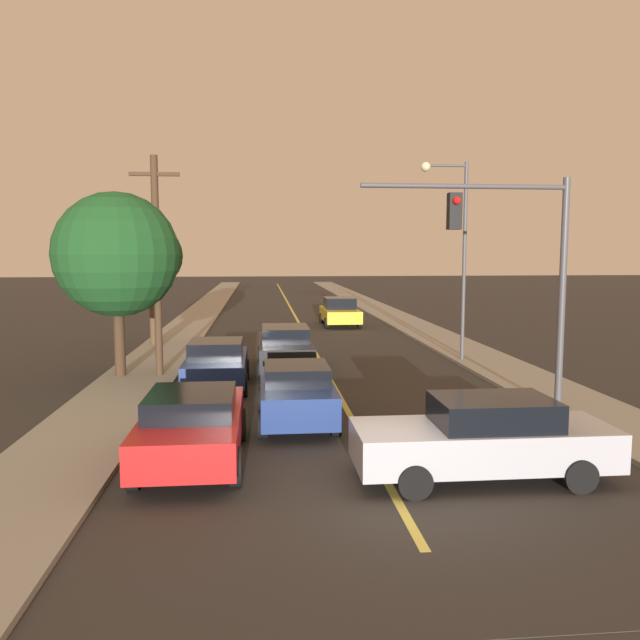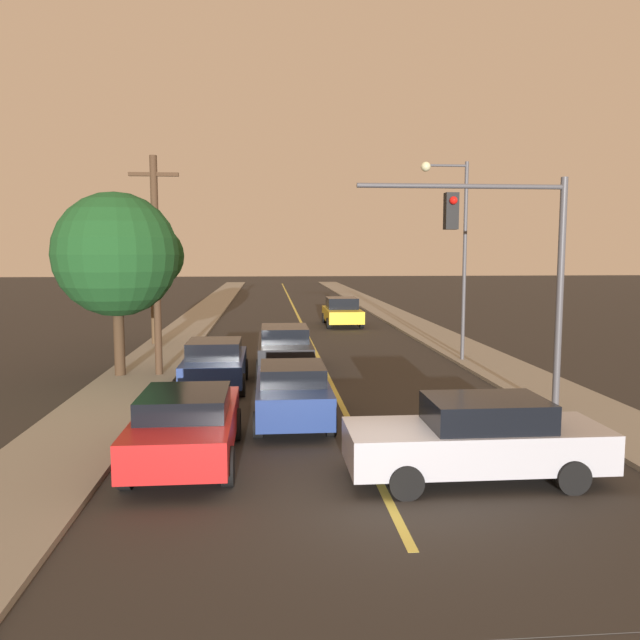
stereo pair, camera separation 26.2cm
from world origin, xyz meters
TOP-DOWN VIEW (x-y plane):
  - ground_plane at (0.00, 0.00)m, footprint 200.00×200.00m
  - road_surface at (0.00, 36.00)m, footprint 10.06×80.00m
  - sidewalk_left at (-6.28, 36.00)m, footprint 2.50×80.00m
  - sidewalk_right at (6.28, 36.00)m, footprint 2.50×80.00m
  - car_near_lane_front at (-1.41, 4.86)m, footprint 1.87×4.01m
  - car_near_lane_second at (-1.41, 11.71)m, footprint 1.95×4.74m
  - car_outer_lane_front at (-3.62, 2.10)m, footprint 2.00×4.40m
  - car_outer_lane_second at (-3.62, 8.96)m, footprint 1.92×4.01m
  - car_far_oncoming at (2.26, 25.14)m, footprint 2.05×4.45m
  - car_crossing_right at (1.81, 0.69)m, footprint 4.72×1.84m
  - traffic_signal_mast at (4.16, 5.14)m, footprint 5.33×0.42m
  - streetlamp_right at (4.98, 12.77)m, footprint 1.79×0.36m
  - utility_pole_left at (-5.63, 10.77)m, footprint 1.60×0.24m
  - tree_left_near at (-6.90, 10.75)m, footprint 4.04×4.04m
  - tree_left_far at (-7.01, 17.95)m, footprint 2.73×2.73m

SIDE VIEW (x-z plane):
  - ground_plane at x=0.00m, z-range 0.00..0.00m
  - road_surface at x=0.00m, z-range 0.00..0.01m
  - sidewalk_left at x=-6.28m, z-range 0.00..0.12m
  - sidewalk_right at x=6.28m, z-range 0.00..0.12m
  - car_near_lane_front at x=-1.41m, z-range 0.02..1.50m
  - car_crossing_right at x=1.81m, z-range 0.01..1.54m
  - car_outer_lane_second at x=-3.62m, z-range 0.02..1.53m
  - car_outer_lane_front at x=-3.62m, z-range 0.05..1.52m
  - car_far_oncoming at x=2.26m, z-range -0.01..1.59m
  - car_near_lane_second at x=-1.41m, z-range 0.02..1.61m
  - utility_pole_left at x=-5.63m, z-range 0.28..7.44m
  - tree_left_far at x=-7.01m, z-range 1.36..6.62m
  - tree_left_near at x=-6.90m, z-range 1.09..7.09m
  - traffic_signal_mast at x=4.16m, z-range 1.22..7.15m
  - streetlamp_right at x=4.98m, z-range 1.14..8.52m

